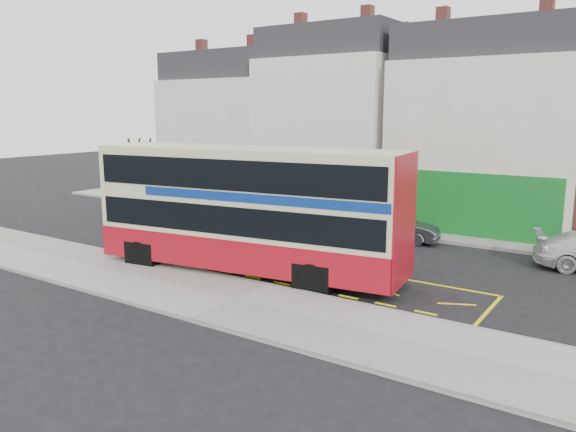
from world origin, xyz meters
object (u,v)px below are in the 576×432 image
Objects in this scene: car_grey at (397,228)px; street_tree_right at (513,175)px; car_silver at (207,206)px; double_decker_bus at (249,208)px; bus_stop_post at (148,220)px; street_tree_left at (140,146)px.

car_grey is 0.84× the size of street_tree_right.
car_silver is at bearing 84.29° from car_grey.
street_tree_right reaches higher than car_silver.
double_decker_bus is at bearing 154.37° from car_grey.
car_silver is 11.51m from car_grey.
bus_stop_post is 9.88m from car_silver.
street_tree_right is (15.88, 3.57, 2.46)m from car_silver.
street_tree_right reaches higher than car_grey.
bus_stop_post is 0.68× the size of car_grey.
street_tree_right is at bearing 50.41° from double_decker_bus.
double_decker_bus is at bearing 8.85° from bus_stop_post.
car_silver reaches higher than car_grey.
bus_stop_post is at bearing 134.93° from car_grey.
car_silver is 0.72× the size of street_tree_left.
car_silver is at bearing 113.24° from bus_stop_post.
street_tree_right reaches higher than bus_stop_post.
double_decker_bus reaches higher than car_grey.
car_grey is 0.73× the size of street_tree_left.
street_tree_right is (24.59, 0.64, -0.51)m from street_tree_left.
car_grey is 5.87m from street_tree_right.
street_tree_left is at bearing 77.39° from car_silver.
bus_stop_post is 0.50× the size of street_tree_left.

